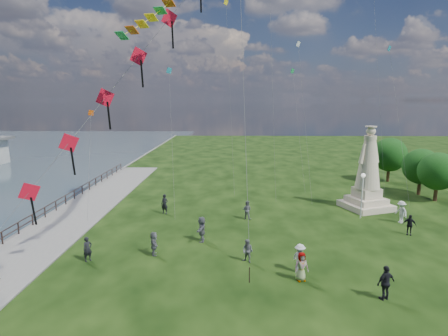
{
  "coord_description": "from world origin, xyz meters",
  "views": [
    {
      "loc": [
        -0.5,
        -16.14,
        9.87
      ],
      "look_at": [
        -1.0,
        8.0,
        5.5
      ],
      "focal_mm": 30.0,
      "sensor_mm": 36.0,
      "label": 1
    }
  ],
  "objects_px": {
    "person_0": "(88,249)",
    "person_6": "(165,204)",
    "person_1": "(248,251)",
    "person_2": "(300,258)",
    "person_7": "(247,210)",
    "statue": "(368,178)",
    "person_3": "(386,283)",
    "person_4": "(301,267)",
    "person_9": "(409,225)",
    "person_5": "(154,243)",
    "person_11": "(202,229)",
    "person_8": "(401,212)",
    "lamppost": "(363,186)"
  },
  "relations": [
    {
      "from": "person_0",
      "to": "person_6",
      "type": "bearing_deg",
      "value": 28.0
    },
    {
      "from": "person_1",
      "to": "person_2",
      "type": "distance_m",
      "value": 3.24
    },
    {
      "from": "person_0",
      "to": "person_7",
      "type": "xyz_separation_m",
      "value": [
        10.23,
        8.66,
        0.0
      ]
    },
    {
      "from": "statue",
      "to": "person_3",
      "type": "bearing_deg",
      "value": -126.72
    },
    {
      "from": "person_7",
      "to": "statue",
      "type": "bearing_deg",
      "value": -143.09
    },
    {
      "from": "person_4",
      "to": "person_9",
      "type": "xyz_separation_m",
      "value": [
        9.35,
        7.39,
        -0.04
      ]
    },
    {
      "from": "person_5",
      "to": "person_11",
      "type": "xyz_separation_m",
      "value": [
        2.91,
        2.43,
        0.13
      ]
    },
    {
      "from": "person_0",
      "to": "person_7",
      "type": "distance_m",
      "value": 13.41
    },
    {
      "from": "person_6",
      "to": "person_7",
      "type": "bearing_deg",
      "value": 7.23
    },
    {
      "from": "person_6",
      "to": "person_8",
      "type": "bearing_deg",
      "value": 11.47
    },
    {
      "from": "person_0",
      "to": "person_5",
      "type": "relative_size",
      "value": 1.0
    },
    {
      "from": "person_0",
      "to": "person_5",
      "type": "height_order",
      "value": "person_0"
    },
    {
      "from": "person_7",
      "to": "person_11",
      "type": "relative_size",
      "value": 0.86
    },
    {
      "from": "statue",
      "to": "person_11",
      "type": "bearing_deg",
      "value": -170.2
    },
    {
      "from": "person_1",
      "to": "person_7",
      "type": "relative_size",
      "value": 0.93
    },
    {
      "from": "lamppost",
      "to": "person_9",
      "type": "relative_size",
      "value": 2.5
    },
    {
      "from": "lamppost",
      "to": "person_5",
      "type": "relative_size",
      "value": 2.5
    },
    {
      "from": "person_7",
      "to": "person_3",
      "type": "bearing_deg",
      "value": 136.85
    },
    {
      "from": "lamppost",
      "to": "person_7",
      "type": "xyz_separation_m",
      "value": [
        -9.69,
        -0.41,
        -2.02
      ]
    },
    {
      "from": "lamppost",
      "to": "person_7",
      "type": "distance_m",
      "value": 9.91
    },
    {
      "from": "person_5",
      "to": "person_6",
      "type": "bearing_deg",
      "value": -8.0
    },
    {
      "from": "person_5",
      "to": "person_9",
      "type": "height_order",
      "value": "person_9"
    },
    {
      "from": "person_0",
      "to": "person_3",
      "type": "bearing_deg",
      "value": -59.34
    },
    {
      "from": "person_0",
      "to": "person_11",
      "type": "relative_size",
      "value": 0.86
    },
    {
      "from": "lamppost",
      "to": "person_7",
      "type": "bearing_deg",
      "value": -177.59
    },
    {
      "from": "person_3",
      "to": "person_2",
      "type": "bearing_deg",
      "value": -62.19
    },
    {
      "from": "statue",
      "to": "person_7",
      "type": "bearing_deg",
      "value": 176.04
    },
    {
      "from": "person_1",
      "to": "person_9",
      "type": "distance_m",
      "value": 13.23
    },
    {
      "from": "person_1",
      "to": "person_6",
      "type": "xyz_separation_m",
      "value": [
        -6.9,
        9.92,
        0.15
      ]
    },
    {
      "from": "person_2",
      "to": "person_6",
      "type": "xyz_separation_m",
      "value": [
        -9.89,
        11.18,
        0.03
      ]
    },
    {
      "from": "person_4",
      "to": "person_9",
      "type": "bearing_deg",
      "value": 24.09
    },
    {
      "from": "lamppost",
      "to": "person_5",
      "type": "height_order",
      "value": "lamppost"
    },
    {
      "from": "person_0",
      "to": "person_9",
      "type": "xyz_separation_m",
      "value": [
        22.16,
        5.1,
        -0.0
      ]
    },
    {
      "from": "person_1",
      "to": "person_11",
      "type": "relative_size",
      "value": 0.8
    },
    {
      "from": "person_2",
      "to": "person_3",
      "type": "bearing_deg",
      "value": -160.39
    },
    {
      "from": "person_0",
      "to": "person_6",
      "type": "xyz_separation_m",
      "value": [
        3.03,
        9.97,
        0.1
      ]
    },
    {
      "from": "person_0",
      "to": "person_1",
      "type": "relative_size",
      "value": 1.07
    },
    {
      "from": "person_8",
      "to": "lamppost",
      "type": "bearing_deg",
      "value": -131.94
    },
    {
      "from": "lamppost",
      "to": "person_6",
      "type": "height_order",
      "value": "lamppost"
    },
    {
      "from": "person_3",
      "to": "person_7",
      "type": "relative_size",
      "value": 1.15
    },
    {
      "from": "person_0",
      "to": "person_9",
      "type": "relative_size",
      "value": 1.0
    },
    {
      "from": "statue",
      "to": "person_0",
      "type": "xyz_separation_m",
      "value": [
        -21.37,
        -11.97,
        -2.1
      ]
    },
    {
      "from": "person_4",
      "to": "person_5",
      "type": "relative_size",
      "value": 1.05
    },
    {
      "from": "lamppost",
      "to": "person_1",
      "type": "xyz_separation_m",
      "value": [
        -9.99,
        -9.03,
        -2.08
      ]
    },
    {
      "from": "person_2",
      "to": "person_4",
      "type": "distance_m",
      "value": 1.09
    },
    {
      "from": "statue",
      "to": "person_3",
      "type": "xyz_separation_m",
      "value": [
        -4.72,
        -16.2,
        -1.98
      ]
    },
    {
      "from": "person_8",
      "to": "person_0",
      "type": "bearing_deg",
      "value": -90.2
    },
    {
      "from": "person_9",
      "to": "statue",
      "type": "bearing_deg",
      "value": 119.25
    },
    {
      "from": "person_7",
      "to": "person_9",
      "type": "height_order",
      "value": "person_7"
    },
    {
      "from": "statue",
      "to": "person_7",
      "type": "xyz_separation_m",
      "value": [
        -11.14,
        -3.3,
        -2.09
      ]
    }
  ]
}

